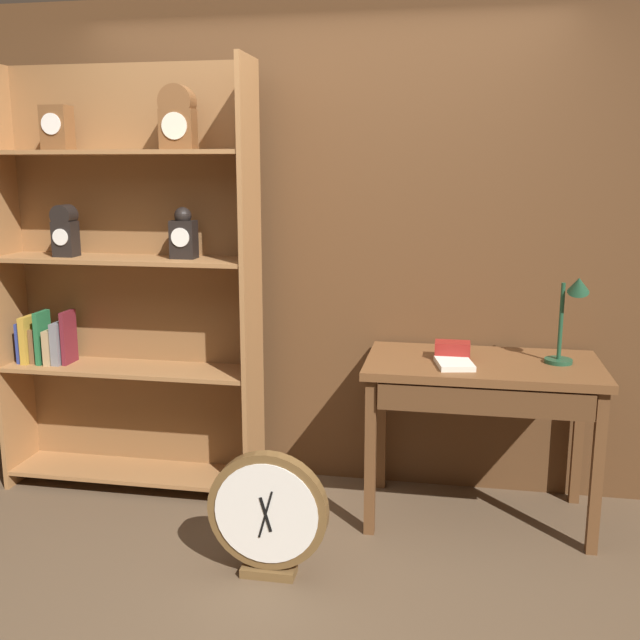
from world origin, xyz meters
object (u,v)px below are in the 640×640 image
(bookshelf, at_px, (125,283))
(desk_lamp, at_px, (571,310))
(workbench, at_px, (482,384))
(round_clock_large, at_px, (268,514))
(toolbox_small, at_px, (452,350))
(open_repair_manual, at_px, (454,363))

(bookshelf, distance_m, desk_lamp, 2.25)
(workbench, bearing_deg, round_clock_large, -142.12)
(bookshelf, xyz_separation_m, round_clock_large, (0.97, -0.78, -0.85))
(desk_lamp, bearing_deg, round_clock_large, -150.58)
(workbench, distance_m, toolbox_small, 0.21)
(bookshelf, relative_size, round_clock_large, 4.01)
(round_clock_large, bearing_deg, open_repair_manual, 38.72)
(bookshelf, xyz_separation_m, workbench, (1.86, -0.09, -0.43))
(workbench, height_order, open_repair_manual, open_repair_manual)
(desk_lamp, relative_size, open_repair_manual, 2.03)
(toolbox_small, height_order, round_clock_large, toolbox_small)
(desk_lamp, height_order, toolbox_small, desk_lamp)
(bookshelf, distance_m, round_clock_large, 1.50)
(bookshelf, xyz_separation_m, open_repair_manual, (1.72, -0.17, -0.31))
(bookshelf, relative_size, desk_lamp, 5.05)
(bookshelf, height_order, workbench, bookshelf)
(bookshelf, height_order, desk_lamp, bookshelf)
(open_repair_manual, bearing_deg, toolbox_small, 83.37)
(toolbox_small, bearing_deg, desk_lamp, -1.69)
(workbench, height_order, desk_lamp, desk_lamp)
(bookshelf, bearing_deg, workbench, -2.62)
(workbench, bearing_deg, desk_lamp, 4.22)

